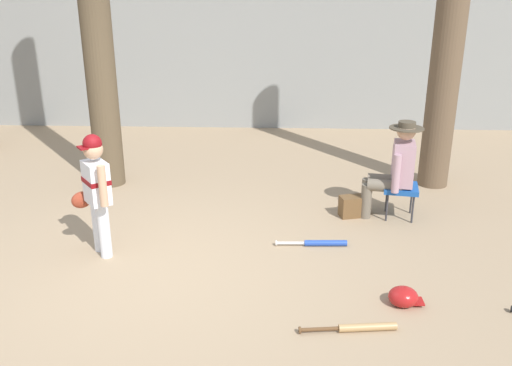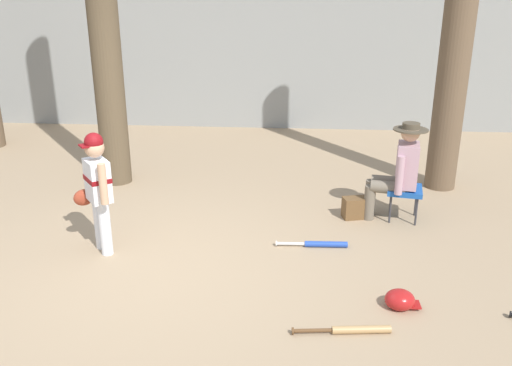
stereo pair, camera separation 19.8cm
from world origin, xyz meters
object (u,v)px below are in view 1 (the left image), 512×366
(tree_behind_spectator, at_px, (450,28))
(bat_blue_youth, at_px, (320,243))
(young_ballplayer, at_px, (96,188))
(bat_wood_tan, at_px, (360,327))
(handbag_beside_stool, at_px, (354,206))
(folding_stool, at_px, (401,189))
(batting_helmet_red, at_px, (403,297))
(seated_spectator, at_px, (394,167))

(tree_behind_spectator, bearing_deg, bat_blue_youth, -130.55)
(young_ballplayer, bearing_deg, tree_behind_spectator, 29.44)
(young_ballplayer, xyz_separation_m, bat_wood_tan, (2.55, -1.29, -0.71))
(handbag_beside_stool, height_order, bat_wood_tan, handbag_beside_stool)
(tree_behind_spectator, xyz_separation_m, folding_stool, (-0.72, -1.20, -1.80))
(folding_stool, height_order, batting_helmet_red, folding_stool)
(folding_stool, height_order, seated_spectator, seated_spectator)
(bat_wood_tan, bearing_deg, tree_behind_spectator, 66.99)
(seated_spectator, xyz_separation_m, batting_helmet_red, (-0.26, -1.99, -0.56))
(batting_helmet_red, bearing_deg, bat_wood_tan, -136.68)
(bat_blue_youth, bearing_deg, seated_spectator, 42.74)
(tree_behind_spectator, relative_size, batting_helmet_red, 16.01)
(bat_wood_tan, height_order, bat_blue_youth, same)
(bat_wood_tan, distance_m, batting_helmet_red, 0.61)
(handbag_beside_stool, distance_m, bat_blue_youth, 0.97)
(seated_spectator, distance_m, bat_wood_tan, 2.58)
(young_ballplayer, bearing_deg, folding_stool, 18.13)
(handbag_beside_stool, xyz_separation_m, batting_helmet_red, (0.19, -1.97, -0.05))
(handbag_beside_stool, relative_size, batting_helmet_red, 1.08)
(handbag_beside_stool, bearing_deg, bat_blue_youth, -119.18)
(young_ballplayer, bearing_deg, batting_helmet_red, -16.32)
(seated_spectator, bearing_deg, bat_blue_youth, -137.26)
(tree_behind_spectator, height_order, seated_spectator, tree_behind_spectator)
(young_ballplayer, bearing_deg, bat_wood_tan, -26.85)
(tree_behind_spectator, xyz_separation_m, handbag_beside_stool, (-1.27, -1.20, -2.04))
(handbag_beside_stool, relative_size, bat_wood_tan, 0.42)
(young_ballplayer, xyz_separation_m, folding_stool, (3.35, 1.10, -0.38))
(tree_behind_spectator, bearing_deg, bat_wood_tan, -113.01)
(folding_stool, relative_size, bat_wood_tan, 0.57)
(bat_wood_tan, xyz_separation_m, bat_blue_youth, (-0.22, 1.55, 0.00))
(seated_spectator, bearing_deg, batting_helmet_red, -97.53)
(young_ballplayer, distance_m, batting_helmet_red, 3.18)
(bat_blue_youth, bearing_deg, folding_stool, 39.34)
(bat_blue_youth, bearing_deg, young_ballplayer, -173.62)
(tree_behind_spectator, distance_m, seated_spectator, 2.10)
(folding_stool, distance_m, seated_spectator, 0.29)
(young_ballplayer, xyz_separation_m, handbag_beside_stool, (2.80, 1.10, -0.61))
(seated_spectator, distance_m, bat_blue_youth, 1.40)
(folding_stool, distance_m, handbag_beside_stool, 0.60)
(handbag_beside_stool, bearing_deg, seated_spectator, 1.59)
(batting_helmet_red, bearing_deg, handbag_beside_stool, 95.53)
(tree_behind_spectator, height_order, batting_helmet_red, tree_behind_spectator)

